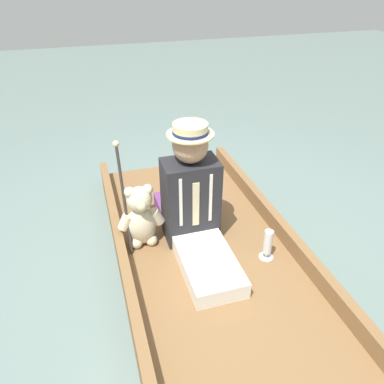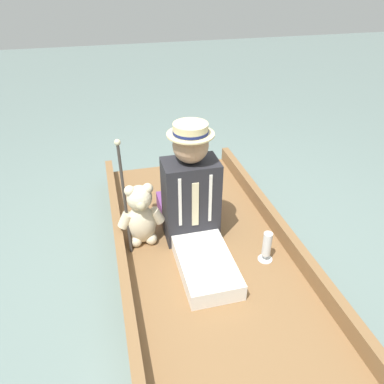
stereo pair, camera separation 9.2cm
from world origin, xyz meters
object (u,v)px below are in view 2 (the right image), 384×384
Objects in this scene: seated_person at (194,204)px; teddy_bear at (141,216)px; walking_cane at (123,186)px; wine_glass at (267,245)px.

seated_person is 1.84× the size of teddy_bear.
walking_cane is (0.43, -0.19, 0.09)m from seated_person.
teddy_bear reaches higher than wine_glass.
seated_person is 1.20× the size of walking_cane.
wine_glass is (-0.41, 0.28, -0.20)m from seated_person.
seated_person reaches higher than teddy_bear.
seated_person is 0.54m from wine_glass.
teddy_bear is 2.13× the size of wine_glass.
wine_glass is 0.31× the size of walking_cane.
wine_glass is at bearing 134.05° from seated_person.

